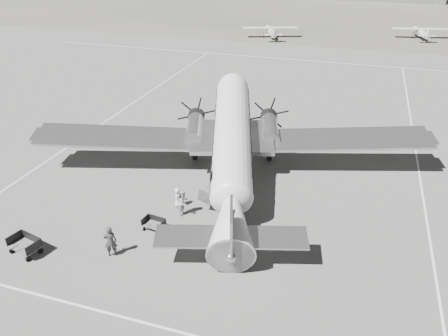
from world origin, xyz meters
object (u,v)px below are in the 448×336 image
baggage_cart_near (154,224)px  ramp_agent (183,203)px  passenger (178,197)px  dc3_airliner (232,146)px  ground_crew (110,241)px  baggage_cart_far (25,246)px  light_plane_left (270,32)px  light_plane_right (420,33)px

baggage_cart_near → ramp_agent: 2.58m
baggage_cart_near → passenger: (0.39, 3.04, 0.32)m
dc3_airliner → ground_crew: bearing=-128.2°
baggage_cart_far → ground_crew: bearing=28.6°
light_plane_left → ground_crew: 64.77m
dc3_airliner → ground_crew: (-4.25, -10.67, -2.02)m
light_plane_left → ramp_agent: bearing=-103.8°
light_plane_left → ramp_agent: light_plane_left is taller
light_plane_right → baggage_cart_far: (-27.04, -73.71, -0.49)m
baggage_cart_far → ramp_agent: bearing=54.9°
dc3_airliner → ground_crew: 11.67m
light_plane_left → ramp_agent: (6.98, -59.30, -0.11)m
light_plane_left → ramp_agent: size_ratio=5.39×
light_plane_right → dc3_airliner: bearing=-118.5°
light_plane_right → passenger: bearing=-119.5°
ground_crew → ramp_agent: 5.85m
light_plane_left → ground_crew: (4.54, -64.61, -0.05)m
dc3_airliner → light_plane_left: size_ratio=3.08×
light_plane_right → ground_crew: 75.58m
ramp_agent → light_plane_left: bearing=16.7°
baggage_cart_far → passenger: passenger is taller
baggage_cart_near → passenger: size_ratio=0.99×
baggage_cart_far → ramp_agent: ramp_agent is taller
dc3_airliner → light_plane_right: dc3_airliner is taller
dc3_airliner → baggage_cart_far: dc3_airliner is taller
light_plane_right → ground_crew: (-22.02, -72.30, -0.02)m
light_plane_right → baggage_cart_near: 72.26m
baggage_cart_near → ramp_agent: (1.17, 2.23, 0.55)m
ramp_agent → passenger: 1.15m
baggage_cart_far → light_plane_right: bearing=82.8°
baggage_cart_near → ground_crew: bearing=-105.4°
light_plane_left → ground_crew: light_plane_left is taller
light_plane_right → baggage_cart_far: size_ratio=5.19×
light_plane_right → baggage_cart_near: light_plane_right is taller
ground_crew → dc3_airliner: bearing=-140.6°
dc3_airliner → passenger: size_ratio=21.76×
ground_crew → passenger: 6.36m
ground_crew → passenger: bearing=-134.0°
ramp_agent → baggage_cart_near: bearing=162.3°
ramp_agent → passenger: size_ratio=1.31×
light_plane_left → baggage_cart_far: 66.02m
baggage_cart_far → light_plane_left: bearing=102.5°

